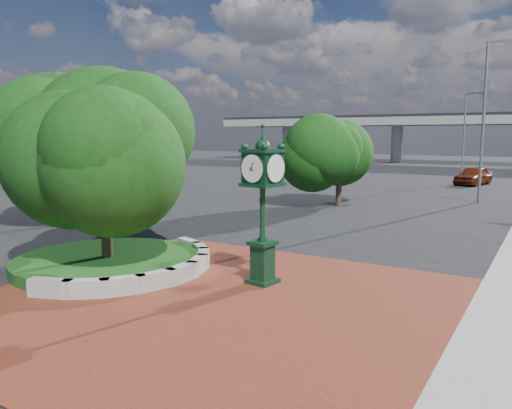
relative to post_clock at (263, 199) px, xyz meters
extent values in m
plane|color=black|center=(-0.38, -1.14, -2.57)|extent=(200.00, 200.00, 0.00)
cube|color=maroon|center=(-0.38, -2.14, -2.55)|extent=(12.00, 12.00, 0.04)
cube|color=#9E9B93|center=(-4.28, -4.14, -2.30)|extent=(1.29, 0.76, 0.54)
cube|color=#9E9B93|center=(-3.43, -3.67, -2.30)|extent=(1.20, 1.04, 0.54)
cube|color=#9E9B93|center=(-2.76, -2.97, -2.30)|extent=(1.00, 1.22, 0.54)
cube|color=#9E9B93|center=(-2.32, -2.10, -2.30)|extent=(0.71, 1.30, 0.54)
cube|color=#9E9B93|center=(-2.18, -1.14, -2.30)|extent=(0.35, 1.25, 0.54)
cube|color=#9E9B93|center=(-2.32, -0.17, -2.30)|extent=(0.71, 1.30, 0.54)
cube|color=#9E9B93|center=(-2.76, 0.70, -2.30)|extent=(1.00, 1.22, 0.54)
cube|color=#9E9B93|center=(-3.43, 1.40, -2.30)|extent=(1.20, 1.04, 0.54)
cube|color=#9E9B93|center=(-4.28, 1.87, -2.30)|extent=(1.29, 0.76, 0.54)
cylinder|color=#144917|center=(-5.38, -1.14, -2.37)|extent=(6.10, 6.10, 0.40)
cube|color=#9E9B93|center=(-0.38, 68.86, 3.93)|extent=(90.00, 12.00, 1.20)
cube|color=black|center=(-0.38, 68.86, 4.73)|extent=(90.00, 12.00, 0.40)
cylinder|color=#9E9B93|center=(-35.38, 68.86, 0.43)|extent=(1.80, 1.80, 6.00)
cylinder|color=#9E9B93|center=(-15.38, 68.86, 0.43)|extent=(1.80, 1.80, 6.00)
cylinder|color=#38281C|center=(-5.38, -1.14, -1.49)|extent=(0.36, 0.36, 2.17)
sphere|color=#15380F|center=(-5.38, -1.14, 1.16)|extent=(5.20, 5.20, 5.20)
cylinder|color=#38281C|center=(-13.38, 3.86, -1.35)|extent=(0.36, 0.36, 2.45)
sphere|color=#15380F|center=(-13.38, 3.86, 1.56)|extent=(5.60, 5.60, 5.60)
cylinder|color=#38281C|center=(-4.38, 16.86, -1.61)|extent=(0.36, 0.36, 1.92)
sphere|color=#15380F|center=(-4.38, 16.86, 0.67)|extent=(4.40, 4.40, 4.40)
cube|color=black|center=(0.00, 0.00, -2.49)|extent=(0.89, 0.89, 0.16)
cube|color=black|center=(0.00, 0.00, -1.88)|extent=(0.62, 0.62, 1.08)
cube|color=black|center=(0.00, 0.00, -1.31)|extent=(0.78, 0.78, 0.12)
cylinder|color=black|center=(0.00, 0.00, -0.41)|extent=(0.17, 0.17, 1.67)
cube|color=black|center=(0.00, 0.00, 0.93)|extent=(1.01, 1.01, 0.89)
cylinder|color=white|center=(-0.07, -0.46, 0.93)|extent=(0.79, 0.17, 0.79)
cylinder|color=white|center=(0.07, 0.46, 0.93)|extent=(0.79, 0.17, 0.79)
cylinder|color=white|center=(-0.46, 0.07, 0.93)|extent=(0.17, 0.79, 0.79)
cylinder|color=white|center=(0.46, -0.07, 0.93)|extent=(0.17, 0.79, 0.79)
sphere|color=black|center=(0.00, 0.00, 1.54)|extent=(0.43, 0.43, 0.43)
cone|color=black|center=(0.00, 0.00, 1.86)|extent=(0.18, 0.18, 0.49)
imported|color=#62220E|center=(0.89, 35.48, -1.74)|extent=(3.03, 5.20, 1.66)
cylinder|color=slate|center=(2.98, 23.05, 2.57)|extent=(0.18, 0.18, 10.28)
cube|color=slate|center=(4.00, 23.16, 7.71)|extent=(2.06, 0.39, 0.14)
cylinder|color=slate|center=(-0.38, 37.41, 1.51)|extent=(0.15, 0.15, 8.16)
cube|color=slate|center=(0.38, 37.09, 5.59)|extent=(1.56, 0.75, 0.11)
cube|color=slate|center=(1.04, 36.81, 5.50)|extent=(0.51, 0.38, 0.14)
camera|label=1|loc=(7.36, -12.49, 1.88)|focal=35.00mm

